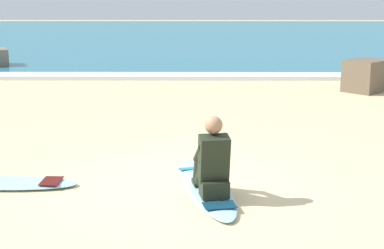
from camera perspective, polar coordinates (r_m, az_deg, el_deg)
The scene contains 7 objects.
ground_plane at distance 7.37m, azimuth -1.49°, elevation -6.22°, with size 80.00×80.00×0.00m, color beige.
sea at distance 29.96m, azimuth -0.07°, elevation 8.55°, with size 80.00×28.00×0.10m, color teal.
breaking_foam at distance 16.34m, azimuth -0.45°, elevation 4.73°, with size 80.00×0.90×0.11m, color white.
surfboard_main at distance 7.31m, azimuth 1.38°, elevation -6.08°, with size 0.95×2.40×0.08m.
surfer_seated at distance 6.86m, azimuth 1.99°, elevation -3.86°, with size 0.46×0.75×0.95m.
surfboard_spare_near at distance 7.81m, azimuth -17.66°, elevation -5.46°, with size 1.84×0.59×0.08m.
shoreline_rock at distance 14.78m, azimuth 16.60°, elevation 4.59°, with size 0.96×0.78×0.77m, color brown.
Camera 1 is at (0.24, -6.95, 2.44)m, focal length 54.65 mm.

